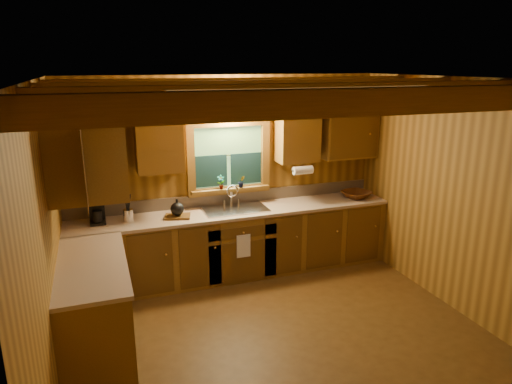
{
  "coord_description": "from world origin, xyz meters",
  "views": [
    {
      "loc": [
        -1.66,
        -3.83,
        2.73
      ],
      "look_at": [
        0.0,
        0.8,
        1.35
      ],
      "focal_mm": 32.17,
      "sensor_mm": 36.0,
      "label": 1
    }
  ],
  "objects": [
    {
      "name": "wall_sconce",
      "position": [
        0.0,
        1.75,
        2.16
      ],
      "size": [
        0.45,
        0.21,
        0.17
      ],
      "color": "black",
      "rests_on": "room"
    },
    {
      "name": "base_cabinets",
      "position": [
        -0.49,
        1.28,
        0.43
      ],
      "size": [
        4.2,
        2.22,
        0.86
      ],
      "color": "brown",
      "rests_on": "ground"
    },
    {
      "name": "dishwasher_panel",
      "position": [
        -1.47,
        0.68,
        0.43
      ],
      "size": [
        0.02,
        0.6,
        0.8
      ],
      "primitive_type": "cube",
      "color": "white",
      "rests_on": "base_cabinets"
    },
    {
      "name": "backsplash",
      "position": [
        0.0,
        1.89,
        0.98
      ],
      "size": [
        4.2,
        0.02,
        0.16
      ],
      "primitive_type": "cube",
      "color": "tan",
      "rests_on": "room"
    },
    {
      "name": "utensil_crock",
      "position": [
        -1.35,
        1.59,
        0.98
      ],
      "size": [
        0.12,
        0.12,
        0.34
      ],
      "rotation": [
        0.0,
        0.0,
        0.27
      ],
      "color": "silver",
      "rests_on": "countertop"
    },
    {
      "name": "potted_plant_right",
      "position": [
        0.15,
        1.78,
        1.22
      ],
      "size": [
        0.09,
        0.07,
        0.16
      ],
      "primitive_type": "imported",
      "rotation": [
        0.0,
        0.0,
        0.03
      ],
      "color": "#563612",
      "rests_on": "window_sill"
    },
    {
      "name": "coffee_maker",
      "position": [
        -1.7,
        1.67,
        1.06
      ],
      "size": [
        0.18,
        0.23,
        0.32
      ],
      "rotation": [
        0.0,
        0.0,
        0.01
      ],
      "color": "black",
      "rests_on": "countertop"
    },
    {
      "name": "teakettle",
      "position": [
        -0.77,
        1.54,
        1.01
      ],
      "size": [
        0.17,
        0.17,
        0.21
      ],
      "rotation": [
        0.0,
        0.0,
        0.28
      ],
      "color": "black",
      "rests_on": "cutting_board"
    },
    {
      "name": "ceiling_beams",
      "position": [
        0.0,
        0.0,
        2.49
      ],
      "size": [
        4.2,
        2.54,
        0.18
      ],
      "color": "brown",
      "rests_on": "room"
    },
    {
      "name": "paper_towel_roll",
      "position": [
        0.92,
        1.53,
        1.37
      ],
      "size": [
        0.27,
        0.11,
        0.11
      ],
      "primitive_type": "cylinder",
      "rotation": [
        0.0,
        1.57,
        0.0
      ],
      "color": "white",
      "rests_on": "upper_cabinets"
    },
    {
      "name": "cutting_board",
      "position": [
        -0.77,
        1.54,
        0.91
      ],
      "size": [
        0.35,
        0.29,
        0.03
      ],
      "primitive_type": "cube",
      "rotation": [
        0.0,
        0.0,
        -0.25
      ],
      "color": "#563612",
      "rests_on": "countertop"
    },
    {
      "name": "sink",
      "position": [
        0.0,
        1.6,
        0.86
      ],
      "size": [
        0.82,
        0.48,
        0.43
      ],
      "color": "silver",
      "rests_on": "countertop"
    },
    {
      "name": "window_sill",
      "position": [
        0.0,
        1.82,
        1.12
      ],
      "size": [
        1.06,
        0.14,
        0.04
      ],
      "primitive_type": "cube",
      "color": "brown",
      "rests_on": "room"
    },
    {
      "name": "dish_towel",
      "position": [
        0.0,
        1.26,
        0.52
      ],
      "size": [
        0.18,
        0.01,
        0.3
      ],
      "primitive_type": "cube",
      "color": "white",
      "rests_on": "base_cabinets"
    },
    {
      "name": "upper_cabinets",
      "position": [
        -0.56,
        1.42,
        1.84
      ],
      "size": [
        4.19,
        1.77,
        0.78
      ],
      "color": "brown",
      "rests_on": "room"
    },
    {
      "name": "potted_plant_left",
      "position": [
        -0.13,
        1.79,
        1.24
      ],
      "size": [
        0.11,
        0.08,
        0.19
      ],
      "primitive_type": "imported",
      "rotation": [
        0.0,
        0.0,
        -0.08
      ],
      "color": "#563612",
      "rests_on": "window_sill"
    },
    {
      "name": "window",
      "position": [
        0.0,
        1.87,
        1.53
      ],
      "size": [
        1.12,
        0.08,
        1.0
      ],
      "color": "brown",
      "rests_on": "room"
    },
    {
      "name": "countertop",
      "position": [
        -0.48,
        1.29,
        0.88
      ],
      "size": [
        4.2,
        2.24,
        0.04
      ],
      "color": "tan",
      "rests_on": "base_cabinets"
    },
    {
      "name": "wicker_basket",
      "position": [
        1.77,
        1.54,
        0.95
      ],
      "size": [
        0.48,
        0.48,
        0.1
      ],
      "primitive_type": "imported",
      "rotation": [
        0.0,
        0.0,
        0.24
      ],
      "color": "#48230C",
      "rests_on": "countertop"
    },
    {
      "name": "room",
      "position": [
        0.0,
        0.0,
        1.3
      ],
      "size": [
        4.2,
        4.2,
        4.2
      ],
      "color": "#513413",
      "rests_on": "ground"
    }
  ]
}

